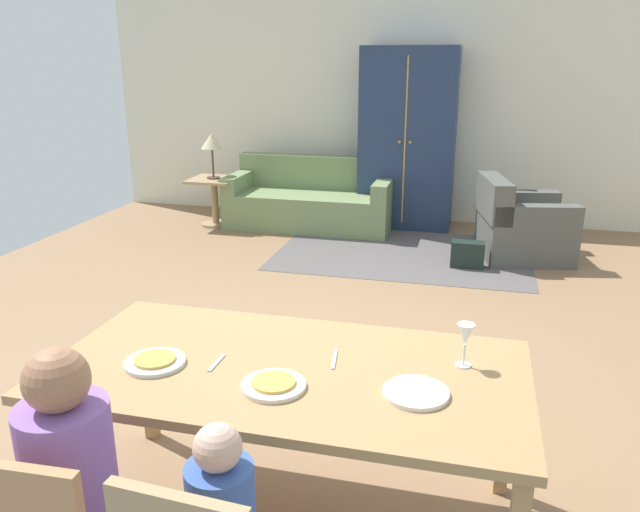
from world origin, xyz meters
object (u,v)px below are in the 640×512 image
Objects in this scene: plate_near_man at (155,362)px; plate_near_woman at (416,393)px; armoire at (408,139)px; person_man at (81,503)px; side_table at (215,195)px; couch at (311,202)px; armchair at (520,227)px; handbag at (468,255)px; table_lamp at (212,143)px; plate_near_child at (274,385)px; wine_glass at (465,336)px; dining_table at (288,380)px.

plate_near_man is 1.00× the size of plate_near_woman.
armoire is at bearing 85.67° from plate_near_man.
side_table is at bearing 108.94° from person_man.
person_man is (-1.07, -0.57, -0.26)m from plate_near_woman.
couch reaches higher than side_table.
armchair is 0.72m from handbag.
table_lamp is at bearing -165.73° from armoire.
plate_near_child reaches higher than side_table.
armchair is (0.47, 4.10, -0.57)m from wine_glass.
plate_near_man is 0.25× the size of armchair.
couch is at bearing 97.81° from plate_near_man.
side_table is 0.63m from table_lamp.
armchair is 3.17× the size of handbag.
plate_near_man is at bearing 173.58° from plate_near_child.
armchair reaches higher than dining_table.
table_lamp reaches higher than person_man.
plate_near_child is at bearing -63.99° from side_table.
plate_near_child is at bearing 42.73° from person_man.
plate_near_woman is at bearing -58.72° from table_lamp.
person_man is at bearing -82.97° from couch.
table_lamp is at bearing 124.29° from wine_glass.
couch reaches higher than dining_table.
armoire is (1.10, 0.31, 0.75)m from couch.
handbag is at bearing 80.46° from plate_near_child.
side_table is (-3.54, 0.41, 0.06)m from armchair.
dining_table is 1.91× the size of armchair.
plate_near_woman is (0.53, -0.10, 0.07)m from dining_table.
plate_near_man reaches higher than dining_table.
plate_near_child is 0.43× the size of side_table.
plate_near_child reaches higher than dining_table.
plate_near_woman is 0.13× the size of couch.
plate_near_woman is 1.34× the size of wine_glass.
plate_near_man is at bearing 89.83° from person_man.
person_man is 0.57× the size of couch.
wine_glass is at bearing -67.99° from couch.
dining_table is at bearing 51.56° from person_man.
person_man is 0.53× the size of armoire.
plate_near_woman is at bearing 28.25° from person_man.
plate_near_woman is 5.62m from side_table.
dining_table is 7.76× the size of plate_near_man.
side_table is 1.07× the size of table_lamp.
table_lamp reaches higher than wine_glass.
handbag is (1.20, 3.91, -0.64)m from plate_near_man.
dining_table is 10.43× the size of wine_glass.
couch is at bearing 103.47° from plate_near_child.
plate_near_woman is 5.61m from table_lamp.
couch is 3.38× the size of side_table.
plate_near_man is 0.43× the size of side_table.
armchair is (1.70, 4.95, -0.19)m from person_man.
handbag is (-0.03, 3.61, -0.76)m from wine_glass.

